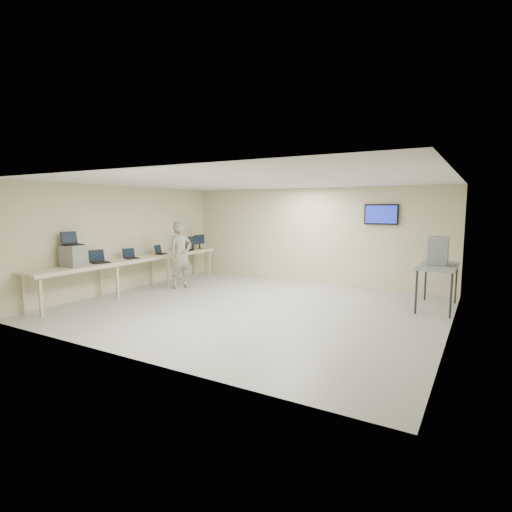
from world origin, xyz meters
The scene contains 13 objects.
room centered at (0.03, 0.06, 1.41)m, with size 8.01×7.01×2.81m.
workbench centered at (-3.59, 0.00, 0.83)m, with size 0.76×6.00×0.90m.
equipment_box centered at (-3.65, -1.80, 1.14)m, with size 0.41×0.47×0.49m, color gray.
laptop_on_box centered at (-3.71, -1.80, 1.46)m, with size 0.37×0.43×0.31m.
laptop_0 centered at (-3.63, -1.14, 0.98)m, with size 0.43×0.46×0.31m.
laptop_1 centered at (-3.59, -0.19, 0.97)m, with size 0.38×0.40×0.27m.
laptop_2 centered at (-3.63, 0.95, 0.97)m, with size 0.33×0.37×0.26m.
laptop_3 centered at (-3.59, 1.98, 0.98)m, with size 0.32×0.39×0.29m.
monitor_near centered at (-3.60, 2.40, 1.15)m, with size 0.19×0.42×0.42m.
monitor_far centered at (-3.60, 2.75, 1.17)m, with size 0.20×0.45×0.45m.
soldier centered at (-2.82, 0.91, 0.93)m, with size 0.68×0.44×1.86m, color gray.
side_table centered at (3.60, 2.02, 0.91)m, with size 0.76×1.64×0.98m.
storage_bins centered at (3.58, 2.02, 1.29)m, with size 0.40×0.44×0.63m.
Camera 1 is at (4.47, -7.52, 2.26)m, focal length 28.00 mm.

